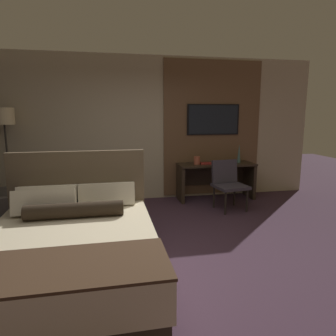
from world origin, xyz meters
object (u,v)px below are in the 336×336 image
book (206,163)px  vase_short (197,160)px  vase_tall (239,153)px  desk_chair (228,181)px  desk (215,175)px  floor_lamp (4,125)px  tv (213,120)px  bed (72,251)px

book → vase_short: bearing=-178.7°
vase_tall → desk_chair: bearing=-127.0°
vase_short → vase_tall: bearing=4.1°
desk → floor_lamp: (-3.81, -0.06, 1.03)m
desk_chair → book: size_ratio=3.82×
tv → floor_lamp: tv is taller
desk_chair → floor_lamp: floor_lamp is taller
desk → book: size_ratio=6.65×
book → floor_lamp: bearing=-179.8°
desk_chair → tv: bearing=81.1°
desk_chair → vase_tall: size_ratio=2.32×
floor_lamp → bed: bearing=-63.1°
bed → tv: size_ratio=1.91×
floor_lamp → vase_tall: 4.35m
desk → vase_short: size_ratio=9.75×
vase_short → book: bearing=1.3°
floor_lamp → vase_tall: floor_lamp is taller
vase_short → tv: bearing=33.5°
desk → vase_tall: (0.50, 0.01, 0.43)m
tv → desk_chair: tv is taller
desk → vase_tall: bearing=1.3°
vase_short → floor_lamp: bearing=-179.9°
tv → desk_chair: (-0.01, -0.87, -1.07)m
vase_tall → floor_lamp: bearing=-179.0°
tv → desk: bearing=-90.0°
book → bed: bearing=-131.2°
bed → desk_chair: (2.49, 1.99, 0.17)m
desk → bed: bearing=-133.3°
bed → floor_lamp: 3.13m
bed → floor_lamp: size_ratio=1.16×
vase_tall → book: size_ratio=1.65×
desk_chair → book: (-0.21, 0.61, 0.22)m
desk → tv: tv is taller
tv → vase_tall: size_ratio=2.88×
bed → vase_short: 3.36m
bed → desk_chair: size_ratio=2.38×
tv → floor_lamp: size_ratio=0.60×
desk_chair → vase_tall: vase_tall is taller
vase_tall → bed: bearing=-138.4°
tv → vase_tall: bearing=-22.6°
tv → book: tv is taller
tv → vase_short: 0.92m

